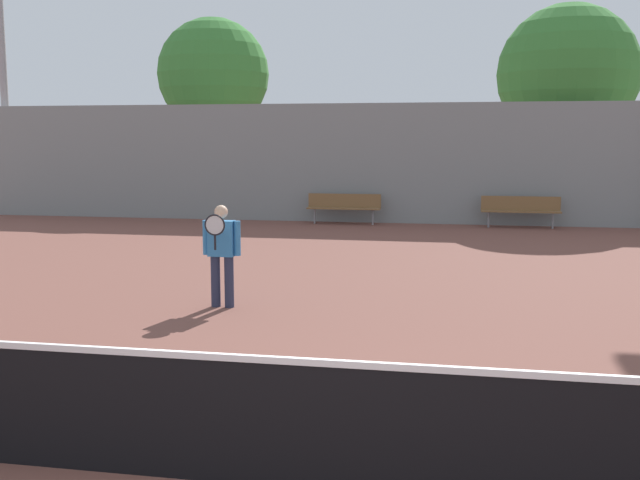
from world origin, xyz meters
The scene contains 8 objects.
tennis_net centered at (0.00, 0.00, 0.50)m, with size 11.41×0.09×0.98m.
tennis_player centered at (-2.52, 5.53, 0.87)m, with size 0.59×0.40×1.54m.
bench_courtside_near centered at (-2.45, 16.75, 0.56)m, with size 2.17×0.40×0.89m.
bench_courtside_far centered at (2.61, 16.75, 0.56)m, with size 2.20×0.40×0.89m.
light_pole_near_left centered at (-14.01, 17.79, 5.97)m, with size 0.90×0.60×10.17m.
back_fence centered at (0.00, 17.27, 1.77)m, with size 29.36×0.06×3.55m.
tree_green_tall centered at (4.14, 20.00, 4.48)m, with size 4.38×4.38×6.70m.
tree_green_broad centered at (-8.03, 21.53, 4.78)m, with size 4.04×4.04×6.85m.
Camera 1 is at (0.97, -4.99, 2.51)m, focal length 42.00 mm.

